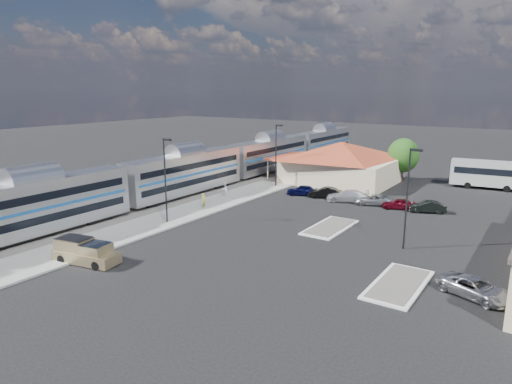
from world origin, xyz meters
The scene contains 23 objects.
ground centered at (0.00, 0.00, 0.00)m, with size 280.00×280.00×0.00m, color black.
railbed centered at (-21.00, 8.00, 0.06)m, with size 16.00×100.00×0.12m, color #4C4944.
platform centered at (-12.00, 6.00, 0.09)m, with size 5.50×92.00×0.18m, color gray.
passenger_train centered at (-18.00, 4.78, 2.87)m, with size 3.00×104.00×5.55m.
freight_cars centered at (-24.00, 11.27, 1.93)m, with size 2.80×46.00×4.00m.
station_depot centered at (-4.56, 24.00, 3.13)m, with size 18.35×12.24×6.20m.
traffic_island_south centered at (4.00, 2.00, 0.10)m, with size 3.30×7.50×0.21m.
traffic_island_north centered at (14.00, -8.00, 0.10)m, with size 3.30×7.50×0.21m.
lamp_plat_s centered at (-10.90, -6.00, 5.34)m, with size 1.08×0.25×9.00m.
lamp_plat_n centered at (-10.90, 16.00, 5.34)m, with size 1.08×0.25×9.00m.
lamp_lot centered at (12.10, 0.00, 5.34)m, with size 1.08×0.25×9.00m.
tree_depot centered at (3.00, 30.00, 4.02)m, with size 4.71×4.71×6.63m.
pickup_truck centered at (-8.50, -17.73, 0.91)m, with size 5.84×3.00×1.92m.
suv centered at (18.85, -7.03, 0.68)m, with size 2.25×4.88×1.36m, color #ADB0B6.
coach_bus centered at (15.82, 31.81, 2.27)m, with size 12.50×4.01×3.94m.
person_a centered at (-11.66, 0.76, 1.02)m, with size 0.61×0.40×1.68m, color gold.
person_b centered at (-13.24, 6.85, 1.08)m, with size 0.87×0.68×1.79m, color white.
parked_car_a centered at (-5.29, 13.40, 0.70)m, with size 1.66×4.11×1.40m, color #0C0E3E.
parked_car_b centered at (-2.09, 13.70, 0.70)m, with size 1.49×4.27×1.41m, color black.
parked_car_c centered at (1.11, 13.40, 0.75)m, with size 2.11×5.20×1.51m, color silver.
parked_car_d centered at (4.31, 13.70, 0.64)m, with size 2.13×4.61×1.28m, color #989CA1.
parked_car_e centered at (7.51, 13.40, 0.64)m, with size 1.51×3.75×1.28m, color maroon.
parked_car_f centered at (10.71, 13.70, 0.67)m, with size 1.41×4.06×1.34m, color black.
Camera 1 is at (22.41, -39.18, 13.90)m, focal length 32.00 mm.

